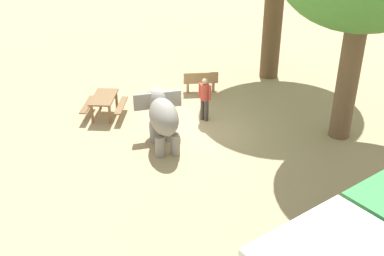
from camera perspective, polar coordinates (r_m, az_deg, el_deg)
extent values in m
plane|color=tan|center=(16.61, -1.00, -0.04)|extent=(60.00, 60.00, 0.00)
cylinder|color=gray|center=(15.68, -4.60, -0.50)|extent=(0.31, 0.31, 0.71)
cylinder|color=gray|center=(15.76, -2.84, -0.27)|extent=(0.31, 0.31, 0.71)
cylinder|color=gray|center=(14.84, -3.89, -2.23)|extent=(0.31, 0.31, 0.71)
cylinder|color=gray|center=(14.93, -2.03, -1.99)|extent=(0.31, 0.31, 0.71)
ellipsoid|color=gray|center=(14.93, -3.43, 1.38)|extent=(1.48, 1.97, 1.06)
sphere|color=gray|center=(15.84, -4.27, 3.52)|extent=(0.75, 0.75, 0.75)
cone|color=gray|center=(16.38, -4.38, 1.79)|extent=(0.24, 0.24, 1.19)
cube|color=gray|center=(15.66, -5.98, 3.15)|extent=(0.60, 0.31, 0.57)
cube|color=gray|center=(15.83, -2.41, 3.56)|extent=(0.60, 0.31, 0.57)
cylinder|color=#3F3833|center=(16.96, 1.78, 2.14)|extent=(0.14, 0.14, 0.82)
cylinder|color=#3F3833|center=(17.05, 1.27, 2.29)|extent=(0.14, 0.14, 0.82)
cylinder|color=#B23F33|center=(16.71, 1.55, 4.37)|extent=(0.32, 0.32, 0.58)
sphere|color=tan|center=(16.55, 1.57, 5.64)|extent=(0.22, 0.22, 0.22)
cylinder|color=#B23F33|center=(16.60, 2.17, 4.25)|extent=(0.09, 0.09, 0.55)
cylinder|color=#B23F33|center=(16.81, 0.95, 4.58)|extent=(0.09, 0.09, 0.55)
cylinder|color=brown|center=(16.07, 18.31, 5.65)|extent=(0.70, 0.70, 4.15)
cylinder|color=brown|center=(20.57, 9.74, 12.69)|extent=(0.80, 0.80, 4.99)
cube|color=#9E7A51|center=(19.36, 1.04, 5.69)|extent=(1.40, 1.07, 0.06)
cube|color=#9E7A51|center=(19.11, 1.10, 6.13)|extent=(1.23, 0.78, 0.40)
cube|color=#9E7A51|center=(19.40, -0.52, 4.98)|extent=(0.26, 0.35, 0.42)
cube|color=#9E7A51|center=(19.51, 2.57, 5.08)|extent=(0.26, 0.35, 0.42)
cube|color=brown|center=(17.47, -10.62, 3.68)|extent=(1.57, 1.67, 0.06)
cylinder|color=brown|center=(17.03, -9.90, 1.63)|extent=(0.10, 0.10, 0.72)
cylinder|color=brown|center=(17.19, -11.98, 1.68)|extent=(0.10, 0.10, 0.72)
cylinder|color=brown|center=(18.08, -9.10, 3.33)|extent=(0.10, 0.10, 0.72)
cylinder|color=brown|center=(18.23, -11.07, 3.36)|extent=(0.10, 0.10, 0.72)
cube|color=brown|center=(17.46, -8.55, 2.73)|extent=(1.14, 1.31, 0.05)
cube|color=brown|center=(17.75, -12.48, 2.79)|extent=(1.14, 1.31, 0.05)
cylinder|color=gray|center=(10.36, 19.68, -13.78)|extent=(0.10, 0.10, 2.40)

